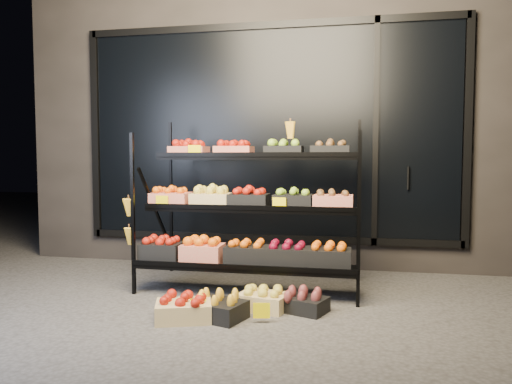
% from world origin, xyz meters
% --- Properties ---
extents(ground, '(24.00, 24.00, 0.00)m').
position_xyz_m(ground, '(0.00, 0.00, 0.00)').
color(ground, '#514F4C').
rests_on(ground, ground).
extents(building, '(6.00, 2.08, 3.50)m').
position_xyz_m(building, '(0.00, 2.59, 1.75)').
color(building, '#2D2826').
rests_on(building, ground).
extents(display_rack, '(2.18, 1.02, 1.74)m').
position_xyz_m(display_rack, '(-0.02, 0.60, 0.79)').
color(display_rack, black).
rests_on(display_rack, ground).
extents(tag_floor_a, '(0.13, 0.01, 0.12)m').
position_xyz_m(tag_floor_a, '(-0.21, -0.40, 0.06)').
color(tag_floor_a, '#ECD300').
rests_on(tag_floor_a, ground).
extents(tag_floor_b, '(0.13, 0.01, 0.12)m').
position_xyz_m(tag_floor_b, '(0.30, -0.40, 0.06)').
color(tag_floor_b, '#ECD300').
rests_on(tag_floor_b, ground).
extents(floor_crate_left, '(0.51, 0.43, 0.21)m').
position_xyz_m(floor_crate_left, '(-0.31, -0.45, 0.10)').
color(floor_crate_left, '#D2B879').
rests_on(floor_crate_left, ground).
extents(floor_crate_midleft, '(0.49, 0.42, 0.21)m').
position_xyz_m(floor_crate_midleft, '(-0.06, -0.36, 0.10)').
color(floor_crate_midleft, black).
rests_on(floor_crate_midleft, ground).
extents(floor_crate_midright, '(0.45, 0.38, 0.20)m').
position_xyz_m(floor_crate_midright, '(0.25, -0.05, 0.09)').
color(floor_crate_midright, '#D2B879').
rests_on(floor_crate_midright, ground).
extents(floor_crate_right, '(0.44, 0.38, 0.19)m').
position_xyz_m(floor_crate_right, '(0.59, -0.05, 0.09)').
color(floor_crate_right, black).
rests_on(floor_crate_right, ground).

